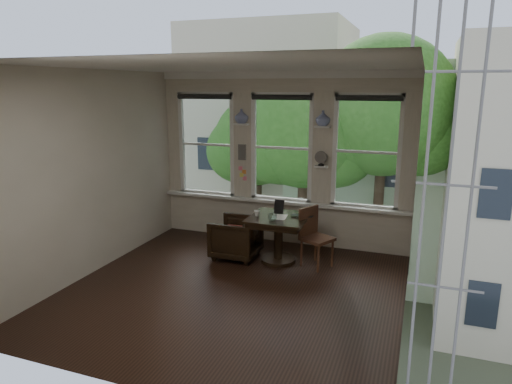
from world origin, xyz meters
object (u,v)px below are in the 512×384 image
at_px(table, 278,239).
at_px(side_chair_right, 317,238).
at_px(armchair_left, 236,238).
at_px(mug, 257,213).
at_px(laptop, 301,217).

relative_size(table, side_chair_right, 0.98).
distance_m(armchair_left, side_chair_right, 1.35).
relative_size(armchair_left, mug, 7.96).
xyz_separation_m(table, mug, (-0.33, -0.08, 0.42)).
distance_m(table, side_chair_right, 0.63).
bearing_deg(table, mug, -166.35).
bearing_deg(armchair_left, table, 93.88).
xyz_separation_m(table, laptop, (0.35, 0.06, 0.39)).
distance_m(table, laptop, 0.53).
height_order(armchair_left, side_chair_right, side_chair_right).
distance_m(side_chair_right, laptop, 0.41).
distance_m(table, mug, 0.54).
bearing_deg(side_chair_right, laptop, 107.73).
height_order(table, side_chair_right, side_chair_right).
relative_size(side_chair_right, laptop, 2.67).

